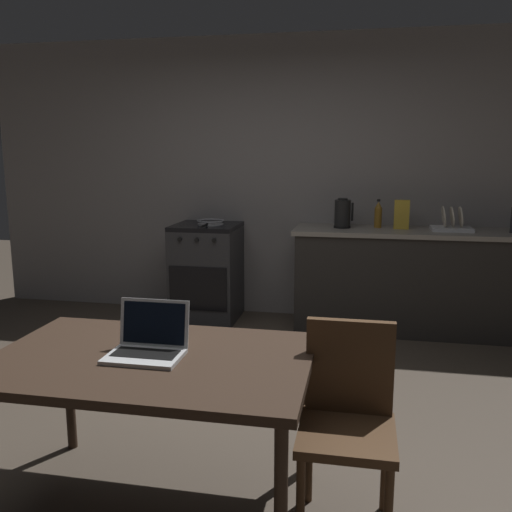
# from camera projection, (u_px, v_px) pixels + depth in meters

# --- Properties ---
(ground_plane) EXTENTS (12.00, 12.00, 0.00)m
(ground_plane) POSITION_uv_depth(u_px,v_px,m) (209.00, 425.00, 3.25)
(ground_plane) COLOR #473D33
(back_wall) EXTENTS (6.40, 0.10, 2.67)m
(back_wall) POSITION_uv_depth(u_px,v_px,m) (306.00, 179.00, 5.28)
(back_wall) COLOR gray
(back_wall) RESTS_ON ground_plane
(kitchen_counter) EXTENTS (2.16, 0.64, 0.92)m
(kitchen_counter) POSITION_uv_depth(u_px,v_px,m) (415.00, 280.00, 4.91)
(kitchen_counter) COLOR #282623
(kitchen_counter) RESTS_ON ground_plane
(stove_oven) EXTENTS (0.60, 0.62, 0.92)m
(stove_oven) POSITION_uv_depth(u_px,v_px,m) (207.00, 272.00, 5.28)
(stove_oven) COLOR #2D2D30
(stove_oven) RESTS_ON ground_plane
(dining_table) EXTENTS (1.39, 0.90, 0.72)m
(dining_table) POSITION_uv_depth(u_px,v_px,m) (151.00, 370.00, 2.40)
(dining_table) COLOR #332319
(dining_table) RESTS_ON ground_plane
(chair) EXTENTS (0.40, 0.40, 0.88)m
(chair) POSITION_uv_depth(u_px,v_px,m) (348.00, 412.00, 2.34)
(chair) COLOR #4C331E
(chair) RESTS_ON ground_plane
(laptop) EXTENTS (0.32, 0.26, 0.23)m
(laptop) POSITION_uv_depth(u_px,v_px,m) (148.00, 345.00, 2.39)
(laptop) COLOR silver
(laptop) RESTS_ON dining_table
(electric_kettle) EXTENTS (0.17, 0.15, 0.27)m
(electric_kettle) POSITION_uv_depth(u_px,v_px,m) (343.00, 214.00, 4.93)
(electric_kettle) COLOR black
(electric_kettle) RESTS_ON kitchen_counter
(frying_pan) EXTENTS (0.26, 0.43, 0.05)m
(frying_pan) POSITION_uv_depth(u_px,v_px,m) (210.00, 222.00, 5.15)
(frying_pan) COLOR gray
(frying_pan) RESTS_ON stove_oven
(cereal_box) EXTENTS (0.13, 0.05, 0.26)m
(cereal_box) POSITION_uv_depth(u_px,v_px,m) (402.00, 215.00, 4.85)
(cereal_box) COLOR gold
(cereal_box) RESTS_ON kitchen_counter
(dish_rack) EXTENTS (0.34, 0.26, 0.21)m
(dish_rack) POSITION_uv_depth(u_px,v_px,m) (452.00, 225.00, 4.77)
(dish_rack) COLOR silver
(dish_rack) RESTS_ON kitchen_counter
(bottle_b) EXTENTS (0.07, 0.07, 0.26)m
(bottle_b) POSITION_uv_depth(u_px,v_px,m) (378.00, 214.00, 4.95)
(bottle_b) COLOR #8C601E
(bottle_b) RESTS_ON kitchen_counter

